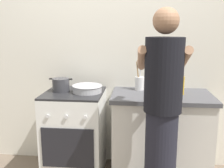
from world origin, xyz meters
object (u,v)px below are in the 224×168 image
pot (61,85)px  mixing_bowl (87,88)px  utensil_crock (139,81)px  spice_bottle (158,90)px  oil_bottle (181,85)px  stove_range (75,133)px  person (162,116)px

pot → mixing_bowl: bearing=-2.9°
pot → utensil_crock: size_ratio=0.74×
mixing_bowl → spice_bottle: bearing=-2.5°
utensil_crock → oil_bottle: (0.41, -0.15, 0.00)m
utensil_crock → oil_bottle: utensil_crock is taller
stove_range → person: (0.86, -0.54, 0.41)m
spice_bottle → person: person is taller
stove_range → person: bearing=-32.4°
mixing_bowl → person: person is taller
stove_range → spice_bottle: bearing=-1.4°
pot → person: (1.00, -0.57, -0.11)m
utensil_crock → pot: bearing=-169.6°
utensil_crock → person: 0.75m
stove_range → oil_bottle: 1.21m
pot → spice_bottle: 1.00m
mixing_bowl → oil_bottle: oil_bottle is taller
person → utensil_crock: bearing=104.2°
pot → oil_bottle: size_ratio=1.04×
utensil_crock → spice_bottle: 0.27m
pot → utensil_crock: utensil_crock is taller
mixing_bowl → oil_bottle: bearing=0.6°
oil_bottle → spice_bottle: bearing=-169.6°
spice_bottle → oil_bottle: bearing=10.4°
spice_bottle → person: size_ratio=0.05×
mixing_bowl → spice_bottle: spice_bottle is taller
mixing_bowl → utensil_crock: utensil_crock is taller
mixing_bowl → stove_range: bearing=-175.6°
oil_bottle → stove_range: bearing=-178.9°
mixing_bowl → person: size_ratio=0.18×
spice_bottle → person: 0.53m
mixing_bowl → spice_bottle: (0.72, -0.03, 0.00)m
spice_bottle → oil_bottle: oil_bottle is taller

